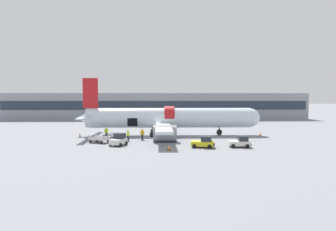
{
  "coord_description": "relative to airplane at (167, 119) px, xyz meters",
  "views": [
    {
      "loc": [
        0.92,
        -50.96,
        6.86
      ],
      "look_at": [
        2.54,
        0.44,
        3.69
      ],
      "focal_mm": 32.0,
      "sensor_mm": 36.0,
      "label": 1
    }
  ],
  "objects": [
    {
      "name": "ground_plane",
      "position": [
        -2.37,
        -2.44,
        -2.97
      ],
      "size": [
        500.0,
        500.0,
        0.0
      ],
      "primitive_type": "plane",
      "color": "gray"
    },
    {
      "name": "terminal_strip",
      "position": [
        -2.37,
        41.84,
        1.05
      ],
      "size": [
        92.47,
        12.99,
        8.02
      ],
      "color": "gray",
      "rests_on": "ground_plane"
    },
    {
      "name": "airplane",
      "position": [
        0.0,
        0.0,
        0.0
      ],
      "size": [
        32.96,
        30.2,
        10.21
      ],
      "color": "silver",
      "rests_on": "ground_plane"
    },
    {
      "name": "baggage_tug_lead",
      "position": [
        -7.13,
        -11.0,
        -2.24
      ],
      "size": [
        2.61,
        3.04,
        1.72
      ],
      "color": "silver",
      "rests_on": "ground_plane"
    },
    {
      "name": "baggage_tug_mid",
      "position": [
        4.67,
        -13.21,
        -2.3
      ],
      "size": [
        3.39,
        2.45,
        1.54
      ],
      "color": "yellow",
      "rests_on": "ground_plane"
    },
    {
      "name": "baggage_tug_rear",
      "position": [
        9.75,
        -12.99,
        -2.29
      ],
      "size": [
        3.02,
        2.32,
        1.55
      ],
      "color": "silver",
      "rests_on": "ground_plane"
    },
    {
      "name": "baggage_cart_loading",
      "position": [
        -8.12,
        -5.13,
        -2.47
      ],
      "size": [
        3.61,
        2.36,
        1.03
      ],
      "color": "#B7BABF",
      "rests_on": "ground_plane"
    },
    {
      "name": "baggage_cart_queued",
      "position": [
        -10.24,
        -8.52,
        -2.48
      ],
      "size": [
        3.75,
        2.73,
        0.95
      ],
      "color": "silver",
      "rests_on": "ground_plane"
    },
    {
      "name": "ground_crew_loader_a",
      "position": [
        -6.21,
        -6.9,
        -2.06
      ],
      "size": [
        0.46,
        0.6,
        1.73
      ],
      "color": "#1E2338",
      "rests_on": "ground_plane"
    },
    {
      "name": "ground_crew_loader_b",
      "position": [
        -10.25,
        -3.14,
        -2.0
      ],
      "size": [
        0.64,
        0.46,
        1.85
      ],
      "color": "#1E2338",
      "rests_on": "ground_plane"
    },
    {
      "name": "ground_crew_driver",
      "position": [
        -4.07,
        -5.81,
        -2.0
      ],
      "size": [
        0.64,
        0.45,
        1.84
      ],
      "color": "#1E2338",
      "rests_on": "ground_plane"
    },
    {
      "name": "suitcase_on_tarmac_upright",
      "position": [
        -10.44,
        -4.13,
        -2.68
      ],
      "size": [
        0.54,
        0.39,
        0.68
      ],
      "color": "#4C1E1E",
      "rests_on": "ground_plane"
    },
    {
      "name": "safety_cone_nose",
      "position": [
        16.47,
        -1.52,
        -2.69
      ],
      "size": [
        0.47,
        0.47,
        0.61
      ],
      "color": "black",
      "rests_on": "ground_plane"
    },
    {
      "name": "safety_cone_engine_left",
      "position": [
        -0.12,
        -15.08,
        -2.62
      ],
      "size": [
        0.59,
        0.59,
        0.73
      ],
      "color": "black",
      "rests_on": "ground_plane"
    },
    {
      "name": "safety_cone_wingtip",
      "position": [
        1.1,
        -7.37,
        -2.62
      ],
      "size": [
        0.54,
        0.54,
        0.74
      ],
      "color": "black",
      "rests_on": "ground_plane"
    },
    {
      "name": "safety_cone_tail",
      "position": [
        -14.97,
        -1.95,
        -2.62
      ],
      "size": [
        0.45,
        0.45,
        0.74
      ],
      "color": "black",
      "rests_on": "ground_plane"
    }
  ]
}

